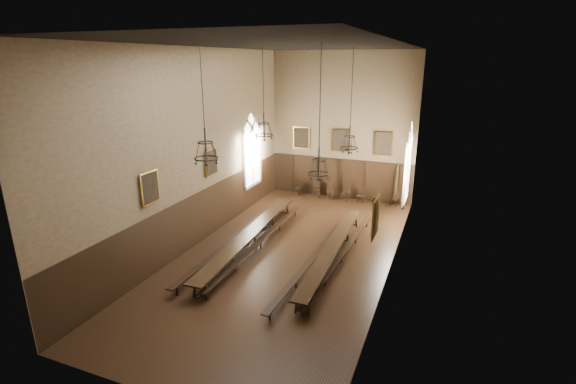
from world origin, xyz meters
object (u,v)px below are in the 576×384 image
Objects in this scene: bench_left_outer at (239,238)px; chair_1 at (299,190)px; table_left at (251,240)px; chandelier_back_right at (349,142)px; chair_5 at (361,198)px; chair_3 at (330,194)px; bench_left_inner at (261,243)px; bench_right_outer at (342,256)px; chair_2 at (316,192)px; chair_6 at (376,200)px; table_right at (332,253)px; bench_right_inner at (316,257)px; chair_4 at (345,196)px; chandelier_front_left at (206,151)px; chandelier_back_left at (264,130)px; chandelier_front_right at (319,165)px; chair_7 at (395,201)px.

chair_1 is at bearing 90.00° from bench_left_outer.
table_left is 2.22× the size of chandelier_back_right.
chair_3 is at bearing -175.89° from chair_5.
table_left is at bearing -172.66° from bench_left_inner.
table_left is 1.08× the size of bench_right_outer.
chair_2 reaches higher than chair_6.
chandelier_back_right is (-0.11, 2.76, 4.45)m from table_right.
chair_2 reaches higher than bench_right_inner.
bench_left_outer is 1.19m from bench_left_inner.
bench_left_outer is 1.13× the size of bench_right_outer.
chair_6 is (1.91, 0.10, -0.03)m from chair_4.
bench_right_outer is at bearing 30.92° from chandelier_front_left.
bench_left_outer is at bearing -101.06° from chair_4.
bench_left_inner is 9.65× the size of chair_2.
chair_2 is at bearing 178.71° from chair_6.
chair_6 is 0.18× the size of chandelier_back_right.
chair_3 is 7.89m from chandelier_back_left.
bench_left_outer is 6.92m from chandelier_back_right.
chair_1 is (-1.18, 8.39, 0.00)m from bench_left_inner.
chandelier_front_left reaches higher than bench_left_outer.
chair_6 is 0.20× the size of chandelier_front_left.
table_left reaches higher than bench_right_inner.
chair_3 is at bearing 80.47° from chandelier_front_left.
chair_5 is at bearing 94.59° from chandelier_back_right.
chandelier_front_right is (0.11, -2.67, 4.62)m from table_right.
chair_2 is at bearing 115.09° from bench_right_outer.
chair_4 reaches higher than bench_left_inner.
chair_2 is at bearing 160.40° from chair_3.
chandelier_front_left is (0.29, -2.89, 4.82)m from bench_left_outer.
chair_5 is (-0.56, 8.37, -0.09)m from table_right.
chandelier_back_left is 6.71m from chandelier_front_right.
chair_5 is (4.07, -0.01, -0.01)m from chair_1.
table_right reaches higher than bench_left_inner.
chandelier_front_left is (-3.79, -11.15, 4.84)m from chair_5.
chandelier_back_right is at bearing 5.14° from chandelier_back_left.
chair_5 is 0.22× the size of chandelier_front_left.
chair_6 reaches higher than bench_right_outer.
table_right is 9.04m from chair_2.
chair_3 is at bearing -165.98° from chair_7.
table_right is 2.20× the size of chandelier_front_left.
chandelier_back_left is at bearing 89.44° from chandelier_front_left.
chandelier_back_right is at bearing -97.37° from chair_6.
table_left is 12.05× the size of chair_6.
chair_5 is at bearing 12.13° from chair_4.
chair_3 is 7.55m from chandelier_back_right.
chandelier_front_left is (-5.87, -11.15, 4.82)m from chair_7.
chair_3 reaches higher than table_right.
bench_right_inner is 5.28m from chandelier_front_right.
chair_2 is 1.21× the size of chair_6.
chair_7 is (5.46, 8.45, -0.10)m from table_left.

